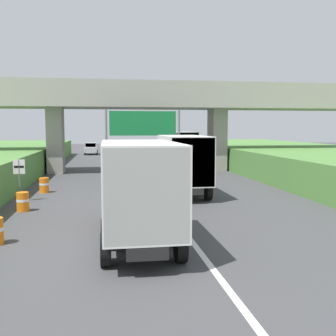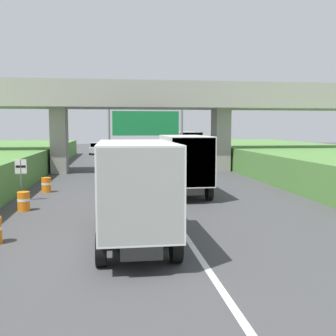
{
  "view_description": "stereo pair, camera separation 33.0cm",
  "coord_description": "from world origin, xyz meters",
  "px_view_note": "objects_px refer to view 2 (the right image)",
  "views": [
    {
      "loc": [
        -2.86,
        2.1,
        3.89
      ],
      "look_at": [
        0.0,
        20.47,
        2.0
      ],
      "focal_mm": 42.52,
      "sensor_mm": 36.0,
      "label": 1
    },
    {
      "loc": [
        -2.53,
        2.05,
        3.89
      ],
      "look_at": [
        0.0,
        20.47,
        2.0
      ],
      "focal_mm": 42.52,
      "sensor_mm": 36.0,
      "label": 2
    }
  ],
  "objects_px": {
    "truck_green": "(185,146)",
    "truck_orange": "(134,186)",
    "car_silver": "(96,148)",
    "overhead_highway_sign": "(146,128)",
    "construction_barrel_3": "(24,201)",
    "construction_barrel_4": "(46,185)",
    "speed_limit_sign": "(21,174)",
    "truck_blue": "(182,161)"
  },
  "relations": [
    {
      "from": "construction_barrel_3",
      "to": "construction_barrel_4",
      "type": "bearing_deg",
      "value": 88.25
    },
    {
      "from": "truck_green",
      "to": "car_silver",
      "type": "distance_m",
      "value": 19.86
    },
    {
      "from": "construction_barrel_4",
      "to": "truck_blue",
      "type": "bearing_deg",
      "value": -11.51
    },
    {
      "from": "overhead_highway_sign",
      "to": "truck_blue",
      "type": "height_order",
      "value": "overhead_highway_sign"
    },
    {
      "from": "truck_orange",
      "to": "construction_barrel_4",
      "type": "distance_m",
      "value": 12.24
    },
    {
      "from": "overhead_highway_sign",
      "to": "truck_green",
      "type": "height_order",
      "value": "overhead_highway_sign"
    },
    {
      "from": "construction_barrel_3",
      "to": "overhead_highway_sign",
      "type": "bearing_deg",
      "value": 60.64
    },
    {
      "from": "overhead_highway_sign",
      "to": "truck_orange",
      "type": "xyz_separation_m",
      "value": [
        -1.85,
        -17.79,
        -1.96
      ]
    },
    {
      "from": "construction_barrel_3",
      "to": "truck_green",
      "type": "bearing_deg",
      "value": 62.66
    },
    {
      "from": "truck_blue",
      "to": "truck_orange",
      "type": "bearing_deg",
      "value": -109.11
    },
    {
      "from": "truck_blue",
      "to": "construction_barrel_3",
      "type": "relative_size",
      "value": 8.11
    },
    {
      "from": "overhead_highway_sign",
      "to": "construction_barrel_3",
      "type": "bearing_deg",
      "value": -119.36
    },
    {
      "from": "construction_barrel_4",
      "to": "construction_barrel_3",
      "type": "bearing_deg",
      "value": -91.75
    },
    {
      "from": "overhead_highway_sign",
      "to": "car_silver",
      "type": "height_order",
      "value": "overhead_highway_sign"
    },
    {
      "from": "overhead_highway_sign",
      "to": "construction_barrel_3",
      "type": "distance_m",
      "value": 14.18
    },
    {
      "from": "overhead_highway_sign",
      "to": "car_silver",
      "type": "xyz_separation_m",
      "value": [
        -5.07,
        27.97,
        -3.03
      ]
    },
    {
      "from": "car_silver",
      "to": "speed_limit_sign",
      "type": "bearing_deg",
      "value": -93.57
    },
    {
      "from": "truck_green",
      "to": "construction_barrel_3",
      "type": "relative_size",
      "value": 8.11
    },
    {
      "from": "overhead_highway_sign",
      "to": "construction_barrel_3",
      "type": "height_order",
      "value": "overhead_highway_sign"
    },
    {
      "from": "speed_limit_sign",
      "to": "truck_green",
      "type": "height_order",
      "value": "truck_green"
    },
    {
      "from": "truck_blue",
      "to": "construction_barrel_4",
      "type": "xyz_separation_m",
      "value": [
        -8.04,
        1.64,
        -1.47
      ]
    },
    {
      "from": "overhead_highway_sign",
      "to": "truck_orange",
      "type": "bearing_deg",
      "value": -95.93
    },
    {
      "from": "speed_limit_sign",
      "to": "truck_orange",
      "type": "relative_size",
      "value": 0.31
    },
    {
      "from": "truck_green",
      "to": "construction_barrel_3",
      "type": "height_order",
      "value": "truck_green"
    },
    {
      "from": "car_silver",
      "to": "construction_barrel_4",
      "type": "height_order",
      "value": "car_silver"
    },
    {
      "from": "speed_limit_sign",
      "to": "truck_green",
      "type": "bearing_deg",
      "value": 58.4
    },
    {
      "from": "speed_limit_sign",
      "to": "construction_barrel_4",
      "type": "height_order",
      "value": "speed_limit_sign"
    },
    {
      "from": "truck_orange",
      "to": "speed_limit_sign",
      "type": "bearing_deg",
      "value": 123.47
    },
    {
      "from": "speed_limit_sign",
      "to": "construction_barrel_4",
      "type": "distance_m",
      "value": 3.08
    },
    {
      "from": "speed_limit_sign",
      "to": "truck_blue",
      "type": "relative_size",
      "value": 0.31
    },
    {
      "from": "truck_orange",
      "to": "construction_barrel_4",
      "type": "relative_size",
      "value": 8.11
    },
    {
      "from": "car_silver",
      "to": "construction_barrel_4",
      "type": "bearing_deg",
      "value": -92.5
    },
    {
      "from": "speed_limit_sign",
      "to": "truck_blue",
      "type": "bearing_deg",
      "value": 7.42
    },
    {
      "from": "speed_limit_sign",
      "to": "truck_orange",
      "type": "xyz_separation_m",
      "value": [
        5.55,
        -8.4,
        0.46
      ]
    },
    {
      "from": "truck_green",
      "to": "construction_barrel_3",
      "type": "distance_m",
      "value": 25.89
    },
    {
      "from": "truck_orange",
      "to": "car_silver",
      "type": "distance_m",
      "value": 45.89
    },
    {
      "from": "truck_blue",
      "to": "truck_green",
      "type": "bearing_deg",
      "value": 79.2
    },
    {
      "from": "truck_green",
      "to": "car_silver",
      "type": "xyz_separation_m",
      "value": [
        -10.2,
        17.01,
        -1.08
      ]
    },
    {
      "from": "truck_green",
      "to": "car_silver",
      "type": "bearing_deg",
      "value": 120.95
    },
    {
      "from": "truck_blue",
      "to": "construction_barrel_4",
      "type": "distance_m",
      "value": 8.34
    },
    {
      "from": "truck_green",
      "to": "truck_orange",
      "type": "height_order",
      "value": "same"
    },
    {
      "from": "speed_limit_sign",
      "to": "car_silver",
      "type": "xyz_separation_m",
      "value": [
        2.33,
        37.36,
        -0.62
      ]
    }
  ]
}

